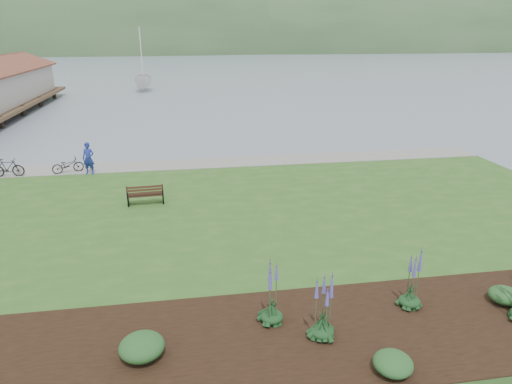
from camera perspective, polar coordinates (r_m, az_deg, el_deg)
ground at (r=20.94m, az=-5.00°, el=-2.61°), size 600.00×600.00×0.00m
lawn at (r=19.03m, az=-4.54°, el=-4.30°), size 34.00×20.00×0.40m
shoreline_path at (r=27.33m, az=-6.18°, el=3.61°), size 34.00×2.20×0.03m
garden_bed at (r=12.87m, az=12.72°, el=-16.42°), size 24.00×4.40×0.04m
far_hillside at (r=190.72m, az=-2.99°, el=17.20°), size 580.00×80.00×38.00m
park_bench at (r=21.17m, az=-13.67°, el=-0.28°), size 1.64×0.76×0.99m
person at (r=26.49m, az=-20.25°, el=4.28°), size 0.85×0.67×2.08m
bicycle_a at (r=27.32m, az=-22.48°, el=3.12°), size 1.10×1.76×0.87m
bicycle_b at (r=27.91m, az=-28.62°, el=2.67°), size 0.51×1.69×1.01m
sailboat at (r=65.78m, az=-13.80°, el=12.16°), size 10.03×10.21×26.42m
echium_0 at (r=11.98m, az=8.41°, el=-14.40°), size 0.62×0.62×1.97m
echium_1 at (r=13.77m, az=18.90°, el=-10.76°), size 0.62×0.62×1.96m
echium_4 at (r=12.38m, az=2.02°, el=-12.75°), size 0.62×0.62×2.18m
shrub_0 at (r=11.88m, az=-14.08°, el=-18.25°), size 1.10×1.10×0.55m
shrub_1 at (r=11.61m, az=16.76°, el=-19.82°), size 0.92×0.92×0.46m
shrub_2 at (r=15.28m, az=28.68°, el=-11.27°), size 0.90×0.90×0.45m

